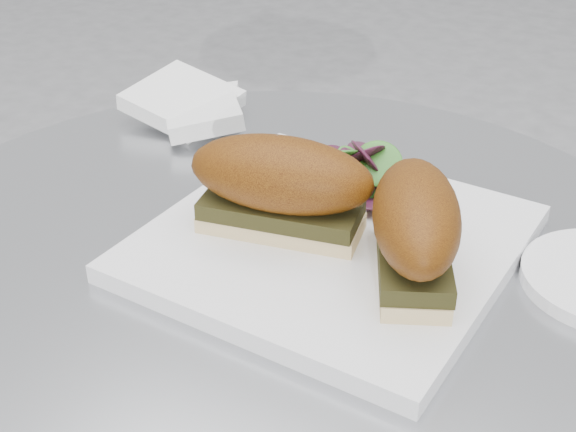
# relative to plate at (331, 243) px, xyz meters

# --- Properties ---
(plate) EXTENTS (0.29, 0.29, 0.02)m
(plate) POSITION_rel_plate_xyz_m (0.00, 0.00, 0.00)
(plate) COLOR white
(plate) RESTS_ON table
(sandwich_left) EXTENTS (0.16, 0.09, 0.08)m
(sandwich_left) POSITION_rel_plate_xyz_m (-0.04, -0.01, 0.05)
(sandwich_left) COLOR #CFB081
(sandwich_left) RESTS_ON plate
(sandwich_right) EXTENTS (0.11, 0.15, 0.08)m
(sandwich_right) POSITION_rel_plate_xyz_m (0.08, -0.02, 0.05)
(sandwich_right) COLOR #CFB081
(sandwich_right) RESTS_ON plate
(salad) EXTENTS (0.11, 0.11, 0.05)m
(salad) POSITION_rel_plate_xyz_m (-0.02, 0.08, 0.03)
(salad) COLOR #3F8C2E
(salad) RESTS_ON plate
(napkin) EXTENTS (0.17, 0.17, 0.02)m
(napkin) POSITION_rel_plate_xyz_m (-0.23, 0.15, 0.00)
(napkin) COLOR white
(napkin) RESTS_ON table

